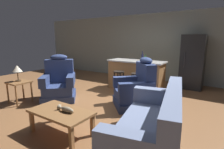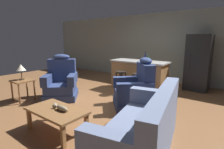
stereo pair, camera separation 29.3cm
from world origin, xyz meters
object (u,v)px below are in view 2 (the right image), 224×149
at_px(table_lamp, 21,68).
at_px(kitchen_island, 139,76).
at_px(bottle_tall_green, 145,57).
at_px(recliner_near_lamp, 61,83).
at_px(refrigerator, 198,63).
at_px(bottle_short_amber, 148,59).
at_px(couch, 144,130).
at_px(bar_stool_left, 121,78).
at_px(recliner_near_island, 136,90).
at_px(bar_stool_right, 138,81).
at_px(fish_figurine, 61,108).
at_px(coffee_table, 56,112).
at_px(end_table, 23,84).

bearing_deg(table_lamp, kitchen_island, 53.54).
bearing_deg(bottle_tall_green, recliner_near_lamp, -126.49).
relative_size(refrigerator, bottle_short_amber, 8.74).
bearing_deg(recliner_near_lamp, bottle_tall_green, 101.61).
distance_m(couch, bottle_tall_green, 3.28).
bearing_deg(bottle_short_amber, bar_stool_left, -127.29).
relative_size(kitchen_island, bar_stool_left, 2.65).
bearing_deg(bottle_tall_green, recliner_near_island, -71.06).
distance_m(couch, bar_stool_right, 2.46).
height_order(recliner_near_lamp, refrigerator, refrigerator).
distance_m(fish_figurine, bar_stool_right, 2.51).
bearing_deg(fish_figurine, coffee_table, -167.02).
xyz_separation_m(kitchen_island, refrigerator, (1.46, 1.20, 0.40)).
distance_m(coffee_table, fish_figurine, 0.14).
xyz_separation_m(table_lamp, bar_stool_right, (2.33, 2.07, -0.40)).
relative_size(recliner_near_island, table_lamp, 2.93).
distance_m(bar_stool_right, refrigerator, 2.19).
xyz_separation_m(recliner_near_lamp, bar_stool_left, (1.12, 1.31, 0.05)).
bearing_deg(table_lamp, fish_figurine, -11.07).
xyz_separation_m(bar_stool_left, bottle_short_amber, (0.53, 0.69, 0.55)).
distance_m(coffee_table, bottle_tall_green, 3.36).
height_order(bar_stool_left, bottle_tall_green, bottle_tall_green).
distance_m(table_lamp, bottle_tall_green, 3.55).
height_order(couch, recliner_near_island, recliner_near_island).
xyz_separation_m(refrigerator, bottle_short_amber, (-1.19, -1.14, 0.15)).
distance_m(recliner_near_island, bar_stool_left, 1.13).
bearing_deg(table_lamp, refrigerator, 48.46).
xyz_separation_m(fish_figurine, end_table, (-2.19, 0.42, -0.00)).
height_order(coffee_table, recliner_near_lamp, recliner_near_lamp).
xyz_separation_m(end_table, bar_stool_left, (1.71, 2.09, 0.01)).
height_order(table_lamp, bar_stool_left, table_lamp).
xyz_separation_m(bar_stool_right, bottle_short_amber, (-0.06, 0.69, 0.55)).
relative_size(recliner_near_island, end_table, 2.14).
bearing_deg(table_lamp, bottle_tall_green, 52.73).
height_order(kitchen_island, bottle_short_amber, bottle_short_amber).
relative_size(end_table, bar_stool_right, 0.82).
distance_m(recliner_near_island, bar_stool_right, 0.75).
relative_size(fish_figurine, end_table, 0.61).
xyz_separation_m(recliner_near_island, refrigerator, (0.82, 2.51, 0.46)).
bearing_deg(table_lamp, recliner_near_island, 27.84).
bearing_deg(bottle_short_amber, recliner_near_lamp, -129.41).
bearing_deg(bottle_short_amber, refrigerator, 43.73).
distance_m(fish_figurine, bar_stool_left, 2.56).
relative_size(bar_stool_right, bottle_tall_green, 2.28).
distance_m(bar_stool_right, bottle_short_amber, 0.89).
relative_size(fish_figurine, recliner_near_lamp, 0.28).
relative_size(recliner_near_island, refrigerator, 0.68).
relative_size(fish_figurine, couch, 0.17).
bearing_deg(fish_figurine, couch, 16.52).
bearing_deg(bottle_short_amber, recliner_near_island, -75.04).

